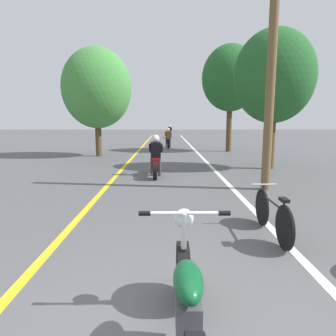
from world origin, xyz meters
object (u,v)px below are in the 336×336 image
at_px(roadside_tree_right_near, 274,77).
at_px(roadside_tree_right_far, 231,78).
at_px(utility_pole, 271,71).
at_px(motorcycle_rider_mid, 168,140).
at_px(motorcycle_rider_far, 170,133).
at_px(bicycle_parked, 272,215).
at_px(roadside_tree_left, 97,88).
at_px(motorcycle_rider_lead, 156,160).
at_px(motorcycle_foreground, 187,302).

relative_size(roadside_tree_right_near, roadside_tree_right_far, 0.84).
bearing_deg(utility_pole, roadside_tree_right_far, 83.89).
xyz_separation_m(motorcycle_rider_mid, motorcycle_rider_far, (0.26, 11.66, 0.00)).
xyz_separation_m(roadside_tree_right_near, bicycle_parked, (-2.35, -6.94, -3.15)).
height_order(roadside_tree_right_near, bicycle_parked, roadside_tree_right_near).
relative_size(roadside_tree_right_far, roadside_tree_left, 1.13).
bearing_deg(roadside_tree_right_far, motorcycle_rider_lead, -117.32).
bearing_deg(roadside_tree_right_near, motorcycle_rider_lead, -161.84).
bearing_deg(roadside_tree_right_near, bicycle_parked, -108.68).
height_order(roadside_tree_right_far, bicycle_parked, roadside_tree_right_far).
height_order(roadside_tree_right_near, motorcycle_foreground, roadside_tree_right_near).
bearing_deg(bicycle_parked, roadside_tree_right_near, 71.32).
xyz_separation_m(utility_pole, motorcycle_rider_lead, (-3.09, 2.11, -2.63)).
bearing_deg(motorcycle_foreground, motorcycle_rider_mid, 90.00).
distance_m(roadside_tree_right_far, motorcycle_rider_mid, 5.89).
height_order(utility_pole, motorcycle_rider_far, utility_pole).
bearing_deg(motorcycle_rider_lead, utility_pole, -34.38).
height_order(utility_pole, motorcycle_rider_mid, utility_pole).
bearing_deg(roadside_tree_left, motorcycle_rider_mid, 53.34).
distance_m(roadside_tree_left, motorcycle_rider_lead, 7.16).
height_order(motorcycle_rider_lead, motorcycle_rider_mid, motorcycle_rider_lead).
distance_m(utility_pole, roadside_tree_right_near, 3.83).
relative_size(motorcycle_rider_lead, motorcycle_rider_mid, 1.00).
distance_m(roadside_tree_right_near, bicycle_parked, 7.97).
bearing_deg(motorcycle_rider_lead, motorcycle_foreground, -86.28).
xyz_separation_m(motorcycle_rider_mid, bicycle_parked, (1.57, -16.16, -0.16)).
xyz_separation_m(roadside_tree_right_near, motorcycle_rider_lead, (-4.43, -1.45, -2.97)).
relative_size(roadside_tree_right_near, motorcycle_rider_mid, 2.57).
height_order(motorcycle_foreground, motorcycle_rider_lead, motorcycle_rider_lead).
relative_size(motorcycle_foreground, motorcycle_rider_far, 0.97).
distance_m(roadside_tree_right_near, roadside_tree_left, 8.73).
bearing_deg(motorcycle_rider_mid, motorcycle_rider_far, 88.73).
distance_m(utility_pole, bicycle_parked, 4.50).
xyz_separation_m(motorcycle_foreground, bicycle_parked, (1.57, 2.47, -0.07)).
xyz_separation_m(motorcycle_rider_lead, motorcycle_rider_mid, (0.52, 10.67, -0.02)).
xyz_separation_m(roadside_tree_left, motorcycle_foreground, (3.72, -13.62, -3.08)).
height_order(roadside_tree_left, motorcycle_foreground, roadside_tree_left).
relative_size(utility_pole, roadside_tree_left, 1.10).
xyz_separation_m(motorcycle_foreground, motorcycle_rider_lead, (-0.52, 7.95, 0.11)).
xyz_separation_m(roadside_tree_right_near, motorcycle_rider_mid, (-3.92, 9.22, -2.99)).
bearing_deg(utility_pole, motorcycle_rider_mid, 101.38).
distance_m(utility_pole, motorcycle_rider_mid, 13.31).
relative_size(motorcycle_rider_far, bicycle_parked, 1.22).
bearing_deg(motorcycle_rider_lead, roadside_tree_left, 119.49).
relative_size(roadside_tree_right_far, motorcycle_rider_far, 3.01).
distance_m(motorcycle_rider_far, bicycle_parked, 27.85).
bearing_deg(roadside_tree_right_near, utility_pole, -110.60).
bearing_deg(motorcycle_rider_mid, roadside_tree_right_far, -35.08).
distance_m(roadside_tree_left, motorcycle_foreground, 14.45).
relative_size(roadside_tree_right_near, motorcycle_rider_lead, 2.56).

